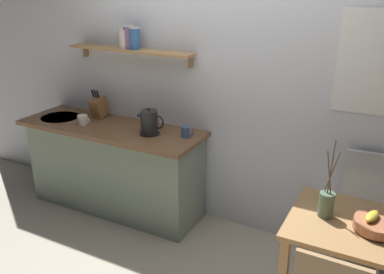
# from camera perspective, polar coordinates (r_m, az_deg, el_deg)

# --- Properties ---
(ground_plane) EXTENTS (14.00, 14.00, 0.00)m
(ground_plane) POSITION_cam_1_polar(r_m,az_deg,el_deg) (3.69, -0.44, -15.46)
(ground_plane) COLOR #BCB29E
(back_wall) EXTENTS (6.80, 0.11, 2.70)m
(back_wall) POSITION_cam_1_polar(r_m,az_deg,el_deg) (3.57, 7.40, 7.25)
(back_wall) COLOR silver
(back_wall) RESTS_ON ground_plane
(kitchen_counter) EXTENTS (1.83, 0.63, 0.88)m
(kitchen_counter) POSITION_cam_1_polar(r_m,az_deg,el_deg) (4.17, -10.62, -4.06)
(kitchen_counter) COLOR gray
(kitchen_counter) RESTS_ON ground_plane
(wall_shelf) EXTENTS (1.28, 0.20, 0.34)m
(wall_shelf) POSITION_cam_1_polar(r_m,az_deg,el_deg) (3.88, -8.61, 12.49)
(wall_shelf) COLOR tan
(dining_table) EXTENTS (0.85, 0.71, 0.76)m
(dining_table) POSITION_cam_1_polar(r_m,az_deg,el_deg) (2.91, 21.59, -13.43)
(dining_table) COLOR tan
(dining_table) RESTS_ON ground_plane
(dining_chair_far) EXTENTS (0.41, 0.45, 0.97)m
(dining_chair_far) POSITION_cam_1_polar(r_m,az_deg,el_deg) (3.47, 22.30, -9.54)
(dining_chair_far) COLOR silver
(dining_chair_far) RESTS_ON ground_plane
(fruit_bowl) EXTENTS (0.27, 0.27, 0.11)m
(fruit_bowl) POSITION_cam_1_polar(r_m,az_deg,el_deg) (2.79, 24.04, -10.90)
(fruit_bowl) COLOR #BC704C
(fruit_bowl) RESTS_ON dining_table
(twig_vase) EXTENTS (0.10, 0.10, 0.52)m
(twig_vase) POSITION_cam_1_polar(r_m,az_deg,el_deg) (2.81, 17.99, -8.67)
(twig_vase) COLOR #567056
(twig_vase) RESTS_ON dining_table
(electric_kettle) EXTENTS (0.27, 0.18, 0.24)m
(electric_kettle) POSITION_cam_1_polar(r_m,az_deg,el_deg) (3.69, -5.86, 1.99)
(electric_kettle) COLOR black
(electric_kettle) RESTS_ON kitchen_counter
(knife_block) EXTENTS (0.11, 0.19, 0.30)m
(knife_block) POSITION_cam_1_polar(r_m,az_deg,el_deg) (4.21, -12.68, 4.06)
(knife_block) COLOR brown
(knife_block) RESTS_ON kitchen_counter
(coffee_mug_by_sink) EXTENTS (0.13, 0.10, 0.09)m
(coffee_mug_by_sink) POSITION_cam_1_polar(r_m,az_deg,el_deg) (4.08, -14.78, 2.29)
(coffee_mug_by_sink) COLOR white
(coffee_mug_by_sink) RESTS_ON kitchen_counter
(coffee_mug_spare) EXTENTS (0.12, 0.08, 0.10)m
(coffee_mug_spare) POSITION_cam_1_polar(r_m,az_deg,el_deg) (3.62, -0.87, 0.71)
(coffee_mug_spare) COLOR #3D5B89
(coffee_mug_spare) RESTS_ON kitchen_counter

